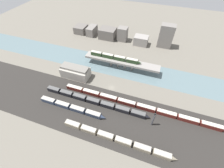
{
  "coord_description": "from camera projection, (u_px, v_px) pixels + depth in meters",
  "views": [
    {
      "loc": [
        26.39,
        -74.51,
        86.36
      ],
      "look_at": [
        0.0,
        0.94,
        3.09
      ],
      "focal_mm": 24.0,
      "sensor_mm": 36.0,
      "label": 1
    }
  ],
  "objects": [
    {
      "name": "city_block_center",
      "position": [
        108.0,
        33.0,
        166.31
      ],
      "size": [
        17.85,
        14.07,
        10.97
      ],
      "primitive_type": "cube",
      "color": "#605B56",
      "rests_on": "ground"
    },
    {
      "name": "bridge",
      "position": [
        122.0,
        62.0,
        129.31
      ],
      "size": [
        65.6,
        8.46,
        7.72
      ],
      "color": "gray",
      "rests_on": "ground"
    },
    {
      "name": "city_block_far_right",
      "position": [
        141.0,
        40.0,
        157.39
      ],
      "size": [
        14.29,
        10.58,
        9.2
      ],
      "primitive_type": "cube",
      "color": "gray",
      "rests_on": "ground"
    },
    {
      "name": "warehouse_building",
      "position": [
        75.0,
        72.0,
        122.77
      ],
      "size": [
        23.08,
        11.01,
        9.98
      ],
      "color": "#9E998E",
      "rests_on": "ground"
    },
    {
      "name": "train_on_bridge",
      "position": [
        115.0,
        57.0,
        128.44
      ],
      "size": [
        45.57,
        2.75,
        3.69
      ],
      "color": "#23381E",
      "rests_on": "bridge"
    },
    {
      "name": "train_yard_near",
      "position": [
        117.0,
        139.0,
        86.62
      ],
      "size": [
        67.66,
        3.13,
        3.54
      ],
      "color": "gray",
      "rests_on": "ground"
    },
    {
      "name": "city_block_tall",
      "position": [
        166.0,
        36.0,
        149.81
      ],
      "size": [
        13.76,
        9.16,
        23.16
      ],
      "primitive_type": "cube",
      "color": "slate",
      "rests_on": "ground"
    },
    {
      "name": "city_block_right",
      "position": [
        123.0,
        34.0,
        161.49
      ],
      "size": [
        9.9,
        8.98,
        14.48
      ],
      "primitive_type": "cube",
      "color": "slate",
      "rests_on": "ground"
    },
    {
      "name": "ground_plane",
      "position": [
        112.0,
        88.0,
        117.04
      ],
      "size": [
        400.0,
        400.0,
        0.0
      ],
      "primitive_type": "plane",
      "color": "#666056"
    },
    {
      "name": "railbed_yard",
      "position": [
        100.0,
        112.0,
        101.35
      ],
      "size": [
        280.0,
        42.0,
        0.01
      ],
      "primitive_type": "cube",
      "color": "#282623",
      "rests_on": "ground"
    },
    {
      "name": "city_block_far_left",
      "position": [
        81.0,
        29.0,
        176.2
      ],
      "size": [
        12.62,
        14.27,
        8.05
      ],
      "primitive_type": "cube",
      "color": "#605B56",
      "rests_on": "ground"
    },
    {
      "name": "train_yard_far",
      "position": [
        95.0,
        102.0,
        105.35
      ],
      "size": [
        77.82,
        3.15,
        3.67
      ],
      "color": "black",
      "rests_on": "ground"
    },
    {
      "name": "signal_tower",
      "position": [
        153.0,
        120.0,
        90.66
      ],
      "size": [
        1.1,
        1.1,
        12.53
      ],
      "color": "#4C4C51",
      "rests_on": "ground"
    },
    {
      "name": "train_yard_mid",
      "position": [
        72.0,
        108.0,
        101.88
      ],
      "size": [
        48.67,
        3.19,
        3.57
      ],
      "color": "#2D384C",
      "rests_on": "ground"
    },
    {
      "name": "train_yard_outer",
      "position": [
        138.0,
        106.0,
        102.98
      ],
      "size": [
        112.57,
        2.86,
        3.5
      ],
      "color": "#5B1E19",
      "rests_on": "ground"
    },
    {
      "name": "river_water",
      "position": [
        121.0,
        67.0,
        133.95
      ],
      "size": [
        320.0,
        25.85,
        0.01
      ],
      "primitive_type": "cube",
      "color": "slate",
      "rests_on": "ground"
    },
    {
      "name": "city_block_left",
      "position": [
        92.0,
        31.0,
        172.28
      ],
      "size": [
        8.35,
        15.35,
        9.37
      ],
      "primitive_type": "cube",
      "color": "slate",
      "rests_on": "ground"
    }
  ]
}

